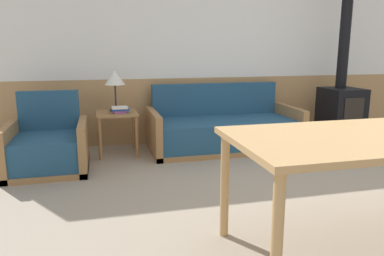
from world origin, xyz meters
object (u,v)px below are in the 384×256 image
object	(u,v)px
armchair	(48,148)
wood_stove	(342,97)
couch	(223,130)
side_table	(117,120)
table_lamp	(115,79)

from	to	relation	value
armchair	wood_stove	xyz separation A→B (m)	(3.77, 0.30, 0.39)
couch	side_table	bearing A→B (deg)	177.15
side_table	table_lamp	distance (m)	0.49
couch	table_lamp	world-z (taller)	table_lamp
couch	armchair	world-z (taller)	same
armchair	table_lamp	world-z (taller)	table_lamp
couch	table_lamp	bearing A→B (deg)	173.57
table_lamp	armchair	bearing A→B (deg)	-144.73
couch	side_table	world-z (taller)	couch
couch	armchair	xyz separation A→B (m)	(-2.11, -0.38, -0.00)
couch	armchair	size ratio (longest dim) A/B	2.33
table_lamp	couch	bearing A→B (deg)	-6.43
wood_stove	side_table	bearing A→B (deg)	177.16
side_table	wood_stove	size ratio (longest dim) A/B	0.21
side_table	couch	bearing A→B (deg)	-2.85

